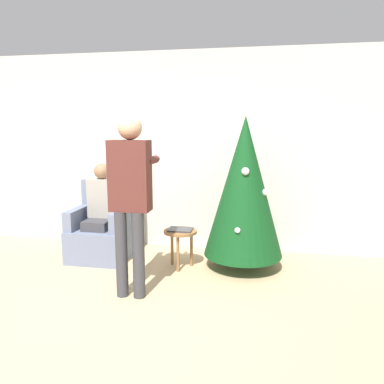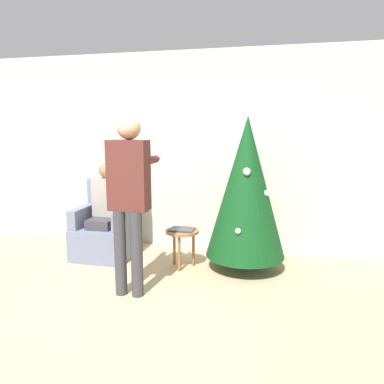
# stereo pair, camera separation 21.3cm
# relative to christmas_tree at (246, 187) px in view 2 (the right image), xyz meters

# --- Properties ---
(ground_plane) EXTENTS (14.00, 14.00, 0.00)m
(ground_plane) POSITION_rel_christmas_tree_xyz_m (-1.22, -1.53, -0.99)
(ground_plane) COLOR tan
(wall_back) EXTENTS (8.00, 0.06, 2.70)m
(wall_back) POSITION_rel_christmas_tree_xyz_m (-1.22, 0.70, 0.36)
(wall_back) COLOR beige
(wall_back) RESTS_ON ground_plane
(christmas_tree) EXTENTS (0.94, 0.94, 1.82)m
(christmas_tree) POSITION_rel_christmas_tree_xyz_m (0.00, 0.00, 0.00)
(christmas_tree) COLOR brown
(christmas_tree) RESTS_ON ground_plane
(armchair) EXTENTS (0.72, 0.71, 1.00)m
(armchair) POSITION_rel_christmas_tree_xyz_m (-1.83, 0.05, -0.65)
(armchair) COLOR slate
(armchair) RESTS_ON ground_plane
(person_seated) EXTENTS (0.36, 0.46, 1.23)m
(person_seated) POSITION_rel_christmas_tree_xyz_m (-1.83, 0.02, -0.32)
(person_seated) COLOR #38383D
(person_seated) RESTS_ON ground_plane
(person_standing) EXTENTS (0.42, 0.57, 1.80)m
(person_standing) POSITION_rel_christmas_tree_xyz_m (-1.07, -0.95, 0.09)
(person_standing) COLOR #38383D
(person_standing) RESTS_ON ground_plane
(side_stool) EXTENTS (0.40, 0.40, 0.46)m
(side_stool) POSITION_rel_christmas_tree_xyz_m (-0.74, -0.14, -0.60)
(side_stool) COLOR olive
(side_stool) RESTS_ON ground_plane
(laptop) EXTENTS (0.29, 0.22, 0.02)m
(laptop) POSITION_rel_christmas_tree_xyz_m (-0.74, -0.14, -0.52)
(laptop) COLOR #38383D
(laptop) RESTS_ON side_stool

